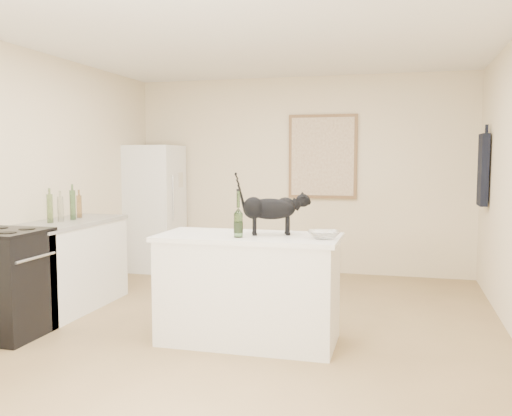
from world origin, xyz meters
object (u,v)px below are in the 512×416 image
object	(u,v)px
stove	(6,285)
black_cat	(270,212)
wine_bottle	(238,216)
glass_bowl	(324,235)
fridge	(154,208)

from	to	relation	value
stove	black_cat	xyz separation A→B (m)	(2.22, 0.46, 0.64)
wine_bottle	glass_bowl	bearing A→B (deg)	7.84
black_cat	wine_bottle	xyz separation A→B (m)	(-0.21, -0.21, -0.02)
wine_bottle	black_cat	bearing A→B (deg)	45.21
stove	wine_bottle	world-z (taller)	wine_bottle
stove	glass_bowl	world-z (taller)	glass_bowl
stove	glass_bowl	distance (m)	2.74
stove	glass_bowl	xyz separation A→B (m)	(2.68, 0.34, 0.48)
fridge	black_cat	xyz separation A→B (m)	(2.22, -2.49, 0.24)
glass_bowl	wine_bottle	bearing A→B (deg)	-172.16
fridge	glass_bowl	world-z (taller)	fridge
fridge	wine_bottle	bearing A→B (deg)	-53.40
stove	wine_bottle	size ratio (longest dim) A/B	2.65
stove	fridge	xyz separation A→B (m)	(0.00, 2.95, 0.40)
fridge	glass_bowl	size ratio (longest dim) A/B	6.62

